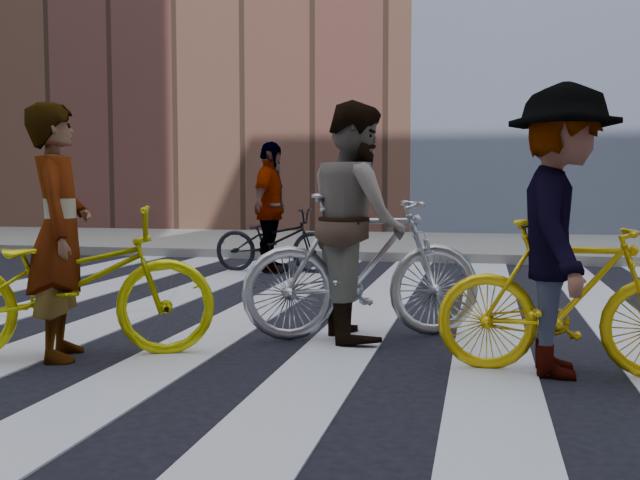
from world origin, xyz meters
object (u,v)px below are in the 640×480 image
(bike_silver_mid, at_px, (363,266))
(bike_dark_rear, at_px, (274,240))
(bike_yellow_left, at_px, (67,283))
(rider_right, at_px, (562,231))
(rider_left, at_px, (59,232))
(rider_mid, at_px, (357,221))
(rider_rear, at_px, (270,207))
(bike_yellow_right, at_px, (569,298))

(bike_silver_mid, relative_size, bike_dark_rear, 1.13)
(bike_yellow_left, height_order, rider_right, rider_right)
(bike_yellow_left, relative_size, rider_left, 1.14)
(rider_mid, bearing_deg, rider_rear, 2.72)
(bike_silver_mid, distance_m, rider_rear, 4.56)
(bike_silver_mid, xyz_separation_m, rider_rear, (-1.94, 4.11, 0.32))
(rider_right, bearing_deg, rider_left, 96.09)
(bike_dark_rear, bearing_deg, bike_yellow_right, -143.85)
(bike_yellow_left, xyz_separation_m, bike_dark_rear, (0.02, 5.22, -0.09))
(rider_right, height_order, rider_rear, rider_right)
(bike_silver_mid, bearing_deg, rider_right, -143.17)
(bike_yellow_right, xyz_separation_m, rider_left, (-3.41, -0.26, 0.39))
(bike_yellow_right, distance_m, bike_dark_rear, 5.98)
(bike_silver_mid, bearing_deg, bike_yellow_left, 98.32)
(bike_yellow_right, xyz_separation_m, rider_mid, (-1.51, 0.85, 0.43))
(bike_dark_rear, bearing_deg, bike_yellow_left, -178.04)
(rider_left, height_order, rider_mid, rider_mid)
(rider_rear, bearing_deg, bike_dark_rear, -87.84)
(bike_yellow_left, height_order, bike_dark_rear, bike_yellow_left)
(bike_yellow_left, xyz_separation_m, rider_right, (3.31, 0.26, 0.39))
(bike_dark_rear, xyz_separation_m, rider_mid, (1.84, -4.11, 0.48))
(bike_dark_rear, relative_size, rider_rear, 0.94)
(bike_silver_mid, distance_m, rider_left, 2.27)
(rider_rear, bearing_deg, bike_yellow_left, -177.50)
(bike_yellow_right, distance_m, rider_rear, 6.02)
(bike_dark_rear, height_order, rider_left, rider_left)
(bike_yellow_right, relative_size, rider_right, 0.90)
(bike_silver_mid, xyz_separation_m, bike_yellow_right, (1.46, -0.85, -0.08))
(bike_silver_mid, height_order, rider_rear, rider_rear)
(bike_yellow_right, height_order, rider_right, rider_right)
(bike_silver_mid, bearing_deg, bike_yellow_right, -142.29)
(rider_right, bearing_deg, rider_rear, 35.60)
(bike_dark_rear, distance_m, rider_rear, 0.46)
(bike_silver_mid, height_order, rider_right, rider_right)
(rider_mid, bearing_deg, bike_dark_rear, 2.14)
(rider_right, bearing_deg, bike_yellow_right, -88.39)
(bike_yellow_left, height_order, bike_silver_mid, bike_silver_mid)
(bike_silver_mid, height_order, rider_mid, rider_mid)
(rider_left, relative_size, rider_mid, 0.96)
(bike_yellow_left, distance_m, bike_silver_mid, 2.21)
(rider_mid, height_order, rider_rear, rider_mid)
(rider_left, bearing_deg, bike_yellow_left, -113.07)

